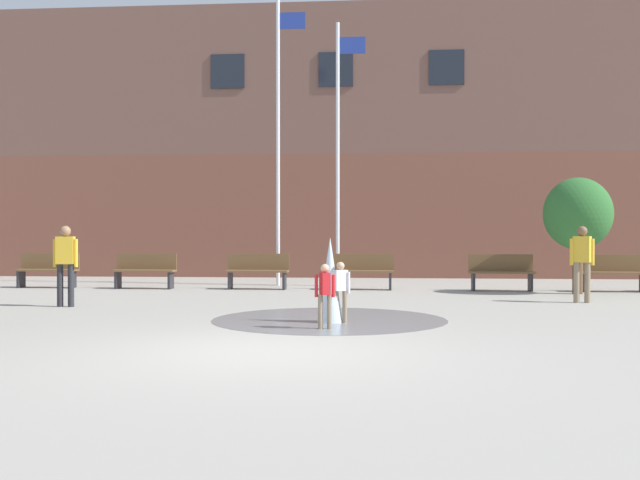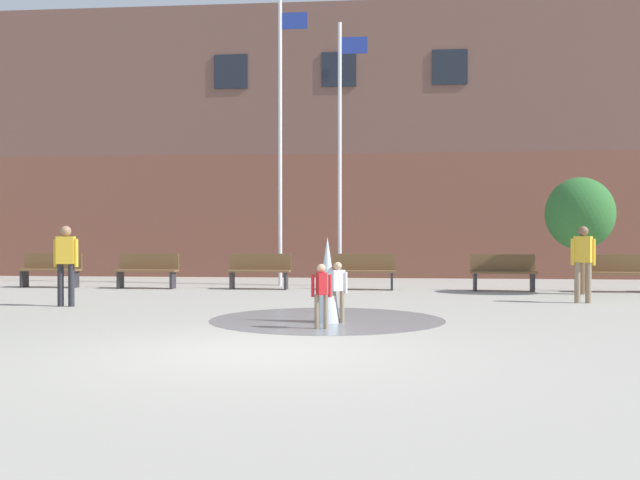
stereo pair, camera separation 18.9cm
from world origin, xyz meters
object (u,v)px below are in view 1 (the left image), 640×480
at_px(park_bench_near_trashcan, 501,272).
at_px(child_in_fountain, 325,291).
at_px(park_bench_far_right, 613,272).
at_px(park_bench_center, 258,270).
at_px(adult_watching, 582,258).
at_px(child_with_pink_shirt, 340,287).
at_px(flagpole_left, 279,133).
at_px(street_tree_near_building, 578,214).
at_px(flagpole_right, 339,146).
at_px(park_bench_under_right_flagpole, 363,271).
at_px(park_bench_far_left, 48,269).
at_px(park_bench_left_of_flagpoles, 145,270).
at_px(adult_in_red, 65,259).

height_order(park_bench_near_trashcan, child_in_fountain, child_in_fountain).
height_order(park_bench_near_trashcan, park_bench_far_right, same).
relative_size(park_bench_near_trashcan, child_in_fountain, 1.62).
distance_m(park_bench_center, adult_watching, 7.96).
xyz_separation_m(park_bench_far_right, child_with_pink_shirt, (-6.32, -6.88, 0.10)).
bearing_deg(park_bench_near_trashcan, flagpole_left, 166.85).
distance_m(adult_watching, street_tree_near_building, 2.50).
xyz_separation_m(park_bench_center, park_bench_near_trashcan, (6.15, -0.03, 0.00)).
bearing_deg(flagpole_right, street_tree_near_building, -20.46).
bearing_deg(adult_watching, park_bench_under_right_flagpole, -5.53).
bearing_deg(adult_watching, child_with_pink_shirt, 67.75).
bearing_deg(park_bench_far_left, child_with_pink_shirt, -40.80).
relative_size(child_in_fountain, flagpole_left, 0.13).
bearing_deg(park_bench_center, flagpole_right, 33.32).
distance_m(park_bench_left_of_flagpoles, flagpole_left, 5.15).
distance_m(park_bench_center, park_bench_far_right, 8.84).
distance_m(park_bench_far_left, street_tree_near_building, 13.52).
bearing_deg(flagpole_left, child_in_fountain, -77.80).
bearing_deg(child_with_pink_shirt, adult_watching, -172.84).
height_order(child_with_pink_shirt, adult_watching, adult_watching).
relative_size(adult_in_red, flagpole_right, 0.22).
bearing_deg(park_bench_near_trashcan, park_bench_far_left, 179.57).
relative_size(park_bench_far_right, flagpole_left, 0.20).
relative_size(park_bench_center, adult_watching, 1.01).
relative_size(park_bench_near_trashcan, park_bench_far_right, 1.00).
bearing_deg(park_bench_center, child_in_fountain, -73.23).
bearing_deg(adult_in_red, park_bench_left_of_flagpoles, 80.89).
height_order(child_in_fountain, flagpole_left, flagpole_left).
bearing_deg(park_bench_center, child_with_pink_shirt, -70.09).
bearing_deg(adult_watching, street_tree_near_building, -73.20).
xyz_separation_m(park_bench_left_of_flagpoles, flagpole_right, (4.96, 1.37, 3.34)).
height_order(park_bench_center, flagpole_right, flagpole_right).
distance_m(park_bench_center, park_bench_under_right_flagpole, 2.69).
bearing_deg(park_bench_near_trashcan, flagpole_right, 161.94).
relative_size(park_bench_left_of_flagpoles, park_bench_under_right_flagpole, 1.00).
distance_m(park_bench_far_left, park_bench_center, 5.62).
xyz_separation_m(child_with_pink_shirt, adult_in_red, (-5.53, 2.17, 0.35)).
bearing_deg(park_bench_far_left, flagpole_left, 11.90).
distance_m(child_with_pink_shirt, flagpole_right, 8.91).
height_order(park_bench_far_left, park_bench_under_right_flagpole, same).
height_order(child_with_pink_shirt, street_tree_near_building, street_tree_near_building).
xyz_separation_m(park_bench_center, street_tree_near_building, (7.81, -0.84, 1.41)).
xyz_separation_m(park_bench_far_left, park_bench_left_of_flagpoles, (2.67, -0.11, 0.00)).
bearing_deg(park_bench_far_right, street_tree_near_building, -143.64).
relative_size(park_bench_center, park_bench_near_trashcan, 1.00).
height_order(park_bench_center, adult_watching, adult_watching).
bearing_deg(park_bench_far_left, flagpole_right, 9.39).
xyz_separation_m(park_bench_left_of_flagpoles, street_tree_near_building, (10.75, -0.79, 1.41)).
xyz_separation_m(adult_in_red, flagpole_left, (3.38, 6.11, 3.24)).
bearing_deg(park_bench_far_right, flagpole_left, 170.61).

